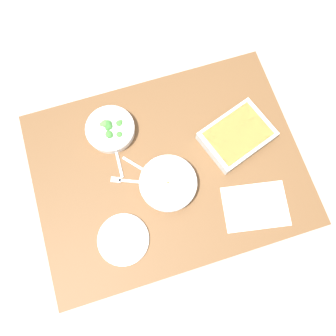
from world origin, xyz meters
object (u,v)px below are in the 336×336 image
broccoli_bowl (110,129)px  baking_dish (237,136)px  stew_bowl (168,183)px  spoon_by_broccoli (117,154)px  spoon_by_stew (144,170)px  side_plate (123,239)px  drink_cup (258,205)px  fork_on_table (127,181)px

broccoli_bowl → baking_dish: size_ratio=0.63×
stew_bowl → spoon_by_broccoli: (-0.18, 0.21, -0.03)m
spoon_by_stew → broccoli_bowl: bearing=112.3°
stew_bowl → baking_dish: size_ratio=0.71×
baking_dish → spoon_by_broccoli: (-0.55, 0.09, -0.03)m
side_plate → drink_cup: bearing=-3.3°
stew_bowl → broccoli_bowl: broccoli_bowl is taller
drink_cup → spoon_by_broccoli: 0.66m
broccoli_bowl → baking_dish: 0.58m
stew_bowl → broccoli_bowl: (-0.18, 0.32, -0.00)m
broccoli_bowl → drink_cup: size_ratio=2.65×
fork_on_table → drink_cup: bearing=-28.7°
stew_bowl → fork_on_table: (-0.17, 0.07, -0.03)m
drink_cup → spoon_by_broccoli: size_ratio=0.48×
side_plate → broccoli_bowl: bearing=81.2°
drink_cup → spoon_by_stew: size_ratio=0.59×
side_plate → fork_on_table: side_plate is taller
drink_cup → spoon_by_broccoli: bearing=141.6°
baking_dish → fork_on_table: (-0.53, -0.05, -0.03)m
spoon_by_broccoli → spoon_by_stew: bearing=-48.4°
spoon_by_stew → spoon_by_broccoli: size_ratio=0.82×
drink_cup → spoon_by_broccoli: (-0.52, 0.41, -0.03)m
fork_on_table → stew_bowl: bearing=-22.9°
stew_bowl → fork_on_table: stew_bowl is taller
stew_bowl → drink_cup: bearing=-31.4°
side_plate → spoon_by_broccoli: bearing=79.3°
spoon_by_stew → fork_on_table: spoon_by_stew is taller
stew_bowl → spoon_by_stew: (-0.09, 0.10, -0.03)m
baking_dish → spoon_by_stew: (-0.45, -0.02, -0.03)m
stew_bowl → baking_dish: 0.38m
broccoli_bowl → spoon_by_broccoli: (-0.00, -0.12, -0.03)m
side_plate → fork_on_table: bearing=70.8°
broccoli_bowl → spoon_by_stew: broccoli_bowl is taller
stew_bowl → fork_on_table: bearing=157.1°
stew_bowl → fork_on_table: 0.19m
stew_bowl → baking_dish: (0.36, 0.12, 0.00)m
baking_dish → drink_cup: drink_cup is taller
stew_bowl → drink_cup: 0.39m
spoon_by_stew → stew_bowl: bearing=-48.8°
stew_bowl → spoon_by_stew: stew_bowl is taller
spoon_by_broccoli → stew_bowl: bearing=-48.6°
side_plate → spoon_by_broccoli: (0.07, 0.38, -0.00)m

